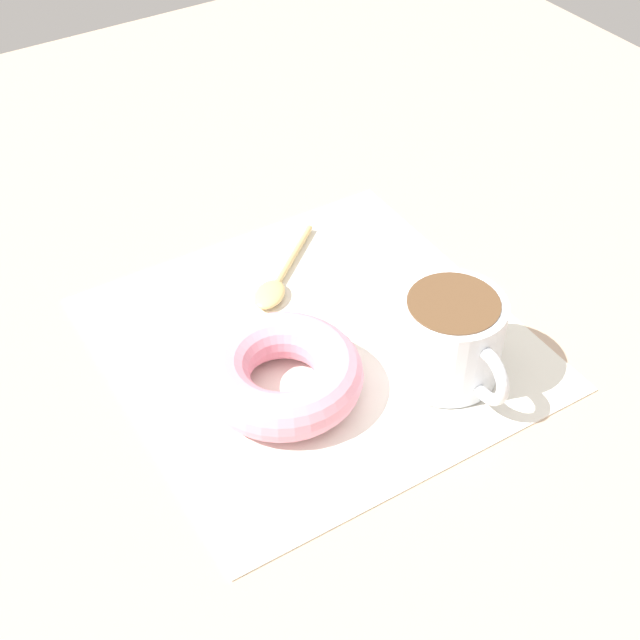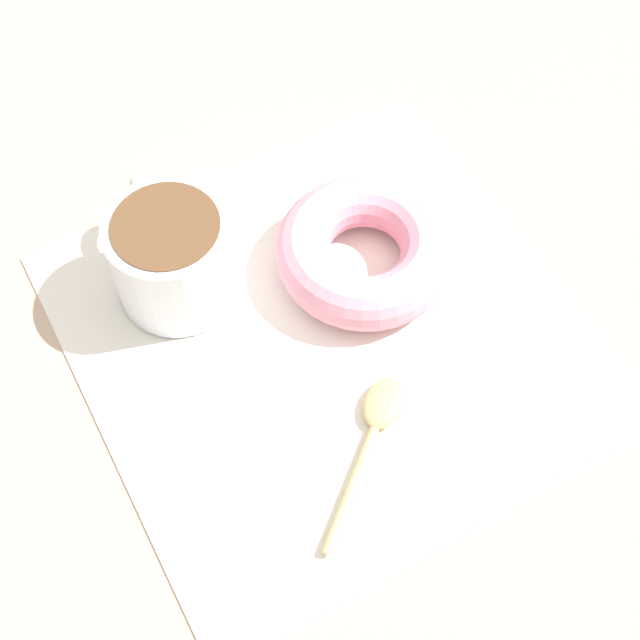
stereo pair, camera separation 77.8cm
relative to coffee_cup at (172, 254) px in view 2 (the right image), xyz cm
name	(u,v)px [view 2 (the right image)]	position (x,y,z in cm)	size (l,w,h in cm)	color
ground_plane	(338,363)	(-6.49, 9.72, -4.82)	(120.00, 120.00, 2.00)	tan
napkin	(320,337)	(-6.11, 8.03, -3.67)	(30.23, 30.23, 0.30)	white
coffee_cup	(172,254)	(0.00, 0.00, 0.00)	(7.82, 10.53, 6.77)	silver
donut	(365,251)	(-11.33, 4.84, -1.75)	(11.71, 11.71, 3.53)	pink
spoon	(377,423)	(-5.92, 15.13, -3.11)	(10.01, 8.39, 0.90)	#D8B772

